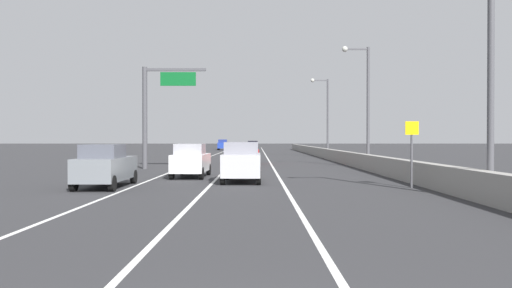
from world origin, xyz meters
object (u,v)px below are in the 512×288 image
at_px(car_black_1, 253,147).
at_px(car_gray_4, 106,166).
at_px(car_silver_3, 242,162).
at_px(overhead_sign_gantry, 155,105).
at_px(speed_advisory_sign, 412,149).
at_px(lamp_post_right_near, 484,50).
at_px(lamp_post_right_third, 326,112).
at_px(lamp_post_right_second, 365,97).
at_px(car_red_5, 249,153).
at_px(car_blue_2, 223,145).
at_px(car_white_0, 191,161).

bearing_deg(car_black_1, car_gray_4, -96.67).
distance_m(car_black_1, car_silver_3, 51.75).
height_order(overhead_sign_gantry, speed_advisory_sign, overhead_sign_gantry).
bearing_deg(lamp_post_right_near, car_silver_3, 139.38).
xyz_separation_m(speed_advisory_sign, lamp_post_right_third, (1.15, 35.71, 3.63)).
distance_m(lamp_post_right_second, car_red_5, 11.56).
distance_m(car_blue_2, car_red_5, 53.90).
relative_size(lamp_post_right_third, car_white_0, 2.17).
bearing_deg(lamp_post_right_near, car_white_0, 137.83).
relative_size(overhead_sign_gantry, lamp_post_right_second, 0.81).
height_order(lamp_post_right_near, car_silver_3, lamp_post_right_near).
height_order(overhead_sign_gantry, car_white_0, overhead_sign_gantry).
bearing_deg(car_silver_3, speed_advisory_sign, -20.83).
xyz_separation_m(overhead_sign_gantry, car_red_5, (6.77, 7.26, -3.79)).
distance_m(lamp_post_right_second, car_blue_2, 61.30).
bearing_deg(car_black_1, lamp_post_right_second, -77.31).
height_order(lamp_post_right_third, car_white_0, lamp_post_right_third).
relative_size(car_blue_2, car_silver_3, 1.04).
bearing_deg(lamp_post_right_near, lamp_post_right_second, 89.34).
distance_m(car_black_1, car_blue_2, 21.05).
relative_size(overhead_sign_gantry, car_black_1, 1.62).
relative_size(car_silver_3, car_gray_4, 0.88).
bearing_deg(car_white_0, car_black_1, 86.18).
distance_m(speed_advisory_sign, car_blue_2, 76.08).
height_order(speed_advisory_sign, car_black_1, speed_advisory_sign).
bearing_deg(car_white_0, overhead_sign_gantry, 115.06).
xyz_separation_m(lamp_post_right_near, car_silver_3, (-8.82, 7.56, -4.37)).
height_order(lamp_post_right_near, lamp_post_right_second, same).
distance_m(lamp_post_right_third, car_white_0, 32.22).
height_order(lamp_post_right_third, car_blue_2, lamp_post_right_third).
bearing_deg(lamp_post_right_second, car_gray_4, -134.79).
bearing_deg(car_gray_4, car_white_0, 61.89).
relative_size(lamp_post_right_near, car_black_1, 2.01).
xyz_separation_m(overhead_sign_gantry, lamp_post_right_third, (15.61, 21.69, 0.66)).
distance_m(lamp_post_right_near, car_silver_3, 12.41).
height_order(lamp_post_right_third, car_silver_3, lamp_post_right_third).
xyz_separation_m(car_black_1, car_red_5, (-0.18, -33.42, -0.01)).
height_order(car_white_0, car_black_1, car_white_0).
relative_size(lamp_post_right_third, car_silver_3, 2.28).
bearing_deg(car_blue_2, car_gray_4, -90.24).
distance_m(lamp_post_right_third, car_blue_2, 42.05).
bearing_deg(car_white_0, lamp_post_right_third, 68.09).
distance_m(car_white_0, car_red_5, 15.48).
bearing_deg(speed_advisory_sign, car_red_5, 109.87).
height_order(lamp_post_right_third, car_gray_4, lamp_post_right_third).
height_order(lamp_post_right_second, lamp_post_right_third, same).
height_order(car_blue_2, car_silver_3, car_blue_2).
bearing_deg(lamp_post_right_near, car_gray_4, 161.98).
height_order(lamp_post_right_second, car_black_1, lamp_post_right_second).
xyz_separation_m(speed_advisory_sign, car_gray_4, (-13.88, 0.25, -0.78)).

